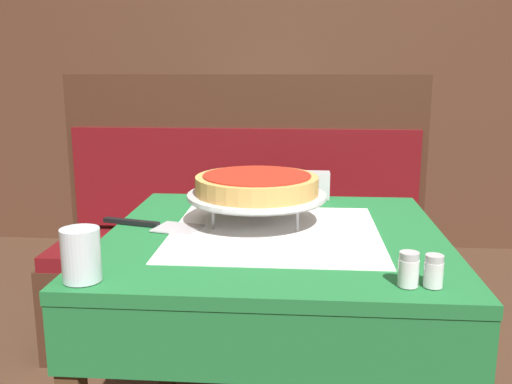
# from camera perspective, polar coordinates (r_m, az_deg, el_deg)

# --- Properties ---
(dining_table_front) EXTENTS (0.88, 0.88, 0.76)m
(dining_table_front) POSITION_cam_1_polar(r_m,az_deg,el_deg) (1.54, 1.86, -7.84)
(dining_table_front) COLOR #1E6B33
(dining_table_front) RESTS_ON ground_plane
(dining_table_rear) EXTENTS (0.68, 0.68, 0.77)m
(dining_table_rear) POSITION_cam_1_polar(r_m,az_deg,el_deg) (3.28, 0.27, 3.25)
(dining_table_rear) COLOR #1E6B33
(dining_table_rear) RESTS_ON ground_plane
(booth_bench) EXTENTS (1.58, 0.49, 1.15)m
(booth_bench) POSITION_cam_1_polar(r_m,az_deg,el_deg) (2.46, -1.54, -7.80)
(booth_bench) COLOR #3D2316
(booth_bench) RESTS_ON ground_plane
(back_wall_panel) EXTENTS (6.00, 0.04, 2.40)m
(back_wall_panel) POSITION_cam_1_polar(r_m,az_deg,el_deg) (3.75, 3.55, 12.65)
(back_wall_panel) COLOR #4C2D1E
(back_wall_panel) RESTS_ON ground_plane
(pizza_pan_stand) EXTENTS (0.38, 0.38, 0.08)m
(pizza_pan_stand) POSITION_cam_1_polar(r_m,az_deg,el_deg) (1.56, 0.08, -0.51)
(pizza_pan_stand) COLOR #ADADB2
(pizza_pan_stand) RESTS_ON dining_table_front
(deep_dish_pizza) EXTENTS (0.34, 0.34, 0.05)m
(deep_dish_pizza) POSITION_cam_1_polar(r_m,az_deg,el_deg) (1.56, 0.08, 0.79)
(deep_dish_pizza) COLOR tan
(deep_dish_pizza) RESTS_ON pizza_pan_stand
(pizza_server) EXTENTS (0.29, 0.13, 0.01)m
(pizza_server) POSITION_cam_1_polar(r_m,az_deg,el_deg) (1.57, -9.98, -3.30)
(pizza_server) COLOR #BCBCC1
(pizza_server) RESTS_ON dining_table_front
(water_glass_near) EXTENTS (0.08, 0.08, 0.11)m
(water_glass_near) POSITION_cam_1_polar(r_m,az_deg,el_deg) (1.21, -17.09, -6.01)
(water_glass_near) COLOR silver
(water_glass_near) RESTS_ON dining_table_front
(salt_shaker) EXTENTS (0.04, 0.04, 0.07)m
(salt_shaker) POSITION_cam_1_polar(r_m,az_deg,el_deg) (1.17, 15.01, -7.48)
(salt_shaker) COLOR silver
(salt_shaker) RESTS_ON dining_table_front
(pepper_shaker) EXTENTS (0.04, 0.04, 0.07)m
(pepper_shaker) POSITION_cam_1_polar(r_m,az_deg,el_deg) (1.19, 17.34, -7.56)
(pepper_shaker) COLOR silver
(pepper_shaker) RESTS_ON dining_table_front
(napkin_holder) EXTENTS (0.10, 0.05, 0.09)m
(napkin_holder) POSITION_cam_1_polar(r_m,az_deg,el_deg) (1.88, 5.83, 0.68)
(napkin_holder) COLOR #B2B2B7
(napkin_holder) RESTS_ON dining_table_front
(condiment_caddy) EXTENTS (0.12, 0.12, 0.18)m
(condiment_caddy) POSITION_cam_1_polar(r_m,az_deg,el_deg) (3.22, 1.13, 6.02)
(condiment_caddy) COLOR black
(condiment_caddy) RESTS_ON dining_table_rear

